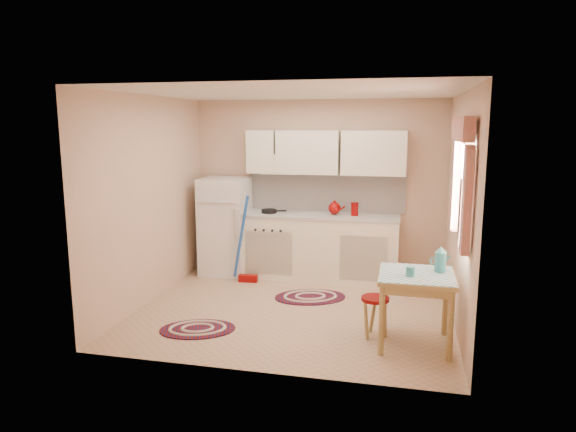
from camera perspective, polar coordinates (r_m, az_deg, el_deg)
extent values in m
plane|color=tan|center=(6.17, 0.70, -10.30)|extent=(3.60, 3.60, 0.00)
cube|color=silver|center=(5.79, 0.75, 13.57)|extent=(3.60, 3.20, 0.04)
cube|color=tan|center=(7.41, 3.31, 3.13)|extent=(3.60, 0.04, 2.50)
cube|color=tan|center=(4.32, -3.71, -1.97)|extent=(3.60, 0.04, 2.50)
cube|color=tan|center=(6.46, -15.09, 1.76)|extent=(0.04, 3.20, 2.50)
cube|color=tan|center=(5.75, 18.54, 0.57)|extent=(0.04, 3.20, 2.50)
cube|color=white|center=(7.38, 4.25, 2.66)|extent=(2.25, 0.03, 0.55)
cube|color=white|center=(7.18, 4.13, 7.06)|extent=(2.25, 0.33, 0.60)
cube|color=white|center=(5.17, 19.09, 2.86)|extent=(0.04, 0.85, 0.95)
cube|color=white|center=(7.48, -6.99, -1.13)|extent=(0.65, 0.60, 1.40)
cube|color=white|center=(7.25, 3.23, -3.53)|extent=(2.25, 0.60, 0.88)
cube|color=#B9B7AF|center=(7.16, 3.26, 0.05)|extent=(2.27, 0.62, 0.04)
cylinder|color=black|center=(7.24, -2.12, 0.54)|extent=(0.26, 0.26, 0.05)
cylinder|color=#7F0404|center=(7.08, 7.42, 0.68)|extent=(0.12, 0.12, 0.16)
cube|color=tan|center=(5.27, 13.94, -10.08)|extent=(0.72, 0.72, 0.72)
cylinder|color=#7F0404|center=(5.44, 9.61, -10.97)|extent=(0.34, 0.34, 0.42)
cylinder|color=teal|center=(5.05, 13.43, -6.07)|extent=(0.11, 0.11, 0.10)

